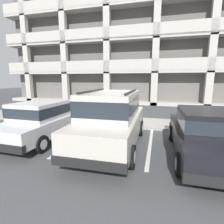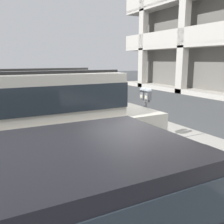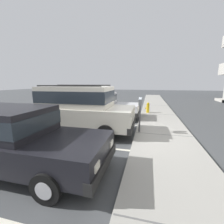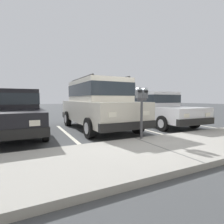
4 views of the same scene
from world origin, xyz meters
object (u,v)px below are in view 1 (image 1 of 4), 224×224
red_sedan (44,119)px  fire_hydrant (50,113)px  parking_garage (158,20)px  silver_suv (112,117)px  dark_hatchback (205,133)px  parking_meter_near (120,104)px

red_sedan → fire_hydrant: (-1.64, 2.80, -0.36)m
fire_hydrant → parking_garage: bearing=66.8°
silver_suv → dark_hatchback: bearing=-5.1°
red_sedan → fire_hydrant: bearing=122.0°
red_sedan → fire_hydrant: size_ratio=6.47×
silver_suv → parking_garage: 18.07m
silver_suv → fire_hydrant: silver_suv is taller
silver_suv → parking_meter_near: 2.63m
dark_hatchback → parking_meter_near: parking_meter_near is taller
dark_hatchback → parking_meter_near: bearing=138.7°
parking_meter_near → fire_hydrant: bearing=176.0°
red_sedan → silver_suv: bearing=-0.6°
silver_suv → parking_garage: parking_garage is taller
red_sedan → parking_garage: parking_garage is taller
silver_suv → parking_meter_near: size_ratio=3.38×
silver_suv → red_sedan: bearing=176.8°
red_sedan → parking_meter_near: size_ratio=3.18×
dark_hatchback → fire_hydrant: size_ratio=6.41×
silver_suv → fire_hydrant: bearing=146.2°
dark_hatchback → fire_hydrant: bearing=157.2°
dark_hatchback → red_sedan: bearing=176.6°
red_sedan → dark_hatchback: same height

